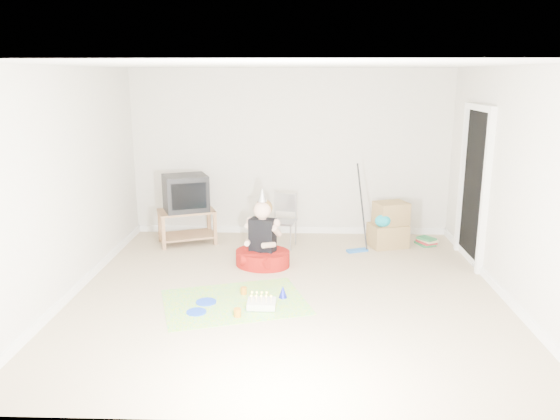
{
  "coord_description": "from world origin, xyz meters",
  "views": [
    {
      "loc": [
        0.12,
        -6.04,
        2.5
      ],
      "look_at": [
        -0.1,
        0.4,
        0.9
      ],
      "focal_mm": 35.0,
      "sensor_mm": 36.0,
      "label": 1
    }
  ],
  "objects_px": {
    "folding_chair": "(283,222)",
    "cardboard_boxes": "(389,226)",
    "seated_woman": "(263,249)",
    "crt_tv": "(186,193)",
    "birthday_cake": "(262,305)",
    "tv_stand": "(187,224)"
  },
  "relations": [
    {
      "from": "birthday_cake",
      "to": "tv_stand",
      "type": "bearing_deg",
      "value": 118.64
    },
    {
      "from": "folding_chair",
      "to": "crt_tv",
      "type": "bearing_deg",
      "value": 174.29
    },
    {
      "from": "folding_chair",
      "to": "cardboard_boxes",
      "type": "relative_size",
      "value": 1.2
    },
    {
      "from": "folding_chair",
      "to": "birthday_cake",
      "type": "distance_m",
      "value": 2.25
    },
    {
      "from": "folding_chair",
      "to": "birthday_cake",
      "type": "relative_size",
      "value": 2.58
    },
    {
      "from": "tv_stand",
      "to": "seated_woman",
      "type": "distance_m",
      "value": 1.55
    },
    {
      "from": "cardboard_boxes",
      "to": "birthday_cake",
      "type": "xyz_separation_m",
      "value": [
        -1.75,
        -2.31,
        -0.28
      ]
    },
    {
      "from": "tv_stand",
      "to": "folding_chair",
      "type": "height_order",
      "value": "folding_chair"
    },
    {
      "from": "tv_stand",
      "to": "cardboard_boxes",
      "type": "bearing_deg",
      "value": -1.08
    },
    {
      "from": "cardboard_boxes",
      "to": "folding_chair",
      "type": "bearing_deg",
      "value": -176.79
    },
    {
      "from": "tv_stand",
      "to": "birthday_cake",
      "type": "height_order",
      "value": "tv_stand"
    },
    {
      "from": "seated_woman",
      "to": "crt_tv",
      "type": "bearing_deg",
      "value": 141.4
    },
    {
      "from": "cardboard_boxes",
      "to": "seated_woman",
      "type": "xyz_separation_m",
      "value": [
        -1.82,
        -0.91,
        -0.09
      ]
    },
    {
      "from": "folding_chair",
      "to": "cardboard_boxes",
      "type": "height_order",
      "value": "folding_chair"
    },
    {
      "from": "crt_tv",
      "to": "birthday_cake",
      "type": "relative_size",
      "value": 2.01
    },
    {
      "from": "tv_stand",
      "to": "crt_tv",
      "type": "distance_m",
      "value": 0.48
    },
    {
      "from": "cardboard_boxes",
      "to": "seated_woman",
      "type": "distance_m",
      "value": 2.04
    },
    {
      "from": "tv_stand",
      "to": "cardboard_boxes",
      "type": "distance_m",
      "value": 3.04
    },
    {
      "from": "tv_stand",
      "to": "crt_tv",
      "type": "bearing_deg",
      "value": 45.0
    },
    {
      "from": "birthday_cake",
      "to": "folding_chair",
      "type": "bearing_deg",
      "value": 85.69
    },
    {
      "from": "seated_woman",
      "to": "birthday_cake",
      "type": "distance_m",
      "value": 1.41
    },
    {
      "from": "cardboard_boxes",
      "to": "birthday_cake",
      "type": "height_order",
      "value": "cardboard_boxes"
    }
  ]
}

